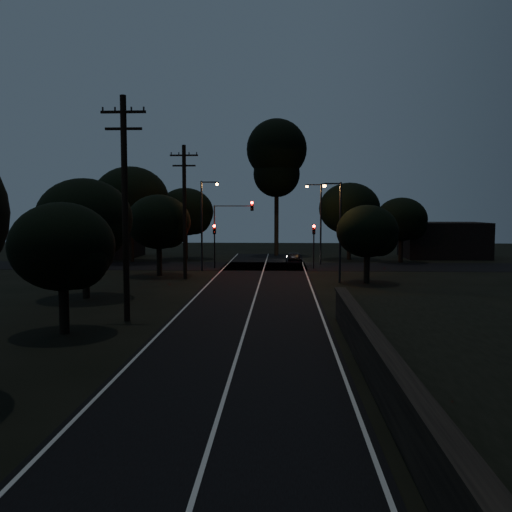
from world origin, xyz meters
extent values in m
plane|color=black|center=(0.00, 0.00, 0.00)|extent=(160.00, 160.00, 0.00)
cube|color=black|center=(0.00, 22.00, 0.01)|extent=(8.00, 70.00, 0.02)
cube|color=black|center=(0.00, 42.00, 0.01)|extent=(60.00, 8.00, 0.02)
cube|color=beige|center=(0.00, 22.00, 0.03)|extent=(0.12, 70.00, 0.01)
cube|color=beige|center=(-3.75, 22.00, 0.03)|extent=(0.12, 70.00, 0.01)
cube|color=beige|center=(3.75, 22.00, 0.03)|extent=(0.12, 70.00, 0.01)
cube|color=black|center=(4.60, 3.00, 0.75)|extent=(0.40, 26.00, 1.50)
cube|color=black|center=(4.60, 3.00, 1.55)|extent=(0.55, 26.00, 0.10)
cube|color=black|center=(8.00, 3.00, 0.60)|extent=(6.50, 26.00, 1.20)
cylinder|color=black|center=(-6.00, 15.00, 5.50)|extent=(0.30, 0.30, 11.00)
cube|color=black|center=(-6.00, 15.00, 10.20)|extent=(2.20, 0.12, 0.12)
cube|color=black|center=(-6.00, 15.00, 9.40)|extent=(1.80, 0.12, 0.12)
cylinder|color=black|center=(-6.00, 32.00, 5.25)|extent=(0.30, 0.30, 10.50)
cube|color=black|center=(-6.00, 32.00, 9.70)|extent=(2.20, 0.12, 0.12)
cube|color=black|center=(-6.00, 32.00, 8.90)|extent=(1.80, 0.12, 0.12)
cylinder|color=black|center=(-8.00, 12.00, 1.08)|extent=(0.44, 0.44, 2.17)
ellipsoid|color=black|center=(-8.00, 12.00, 3.89)|extent=(4.60, 4.60, 3.91)
sphere|color=black|center=(-7.20, 11.54, 3.43)|extent=(2.76, 2.76, 2.76)
cylinder|color=black|center=(-10.50, 22.00, 1.36)|extent=(0.44, 0.44, 2.72)
ellipsoid|color=black|center=(-10.50, 22.00, 4.92)|extent=(5.87, 5.87, 4.99)
sphere|color=black|center=(-9.47, 21.41, 4.34)|extent=(3.52, 3.52, 3.52)
cylinder|color=black|center=(-8.50, 34.00, 1.24)|extent=(0.44, 0.44, 2.48)
ellipsoid|color=black|center=(-8.50, 34.00, 4.47)|extent=(5.30, 5.30, 4.50)
sphere|color=black|center=(-7.57, 33.47, 3.94)|extent=(3.18, 3.18, 3.18)
cylinder|color=black|center=(-9.00, 50.00, 1.44)|extent=(0.44, 0.44, 2.89)
ellipsoid|color=black|center=(-9.00, 50.00, 5.21)|extent=(6.19, 6.19, 5.26)
sphere|color=black|center=(-7.92, 49.38, 4.59)|extent=(3.71, 3.71, 3.71)
cylinder|color=black|center=(-14.00, 46.00, 1.85)|extent=(0.44, 0.44, 3.69)
ellipsoid|color=black|center=(-14.00, 46.00, 6.60)|extent=(7.77, 7.77, 6.60)
sphere|color=black|center=(-12.64, 45.22, 5.83)|extent=(4.66, 4.66, 4.66)
cylinder|color=black|center=(9.00, 50.00, 1.54)|extent=(0.44, 0.44, 3.08)
ellipsoid|color=black|center=(9.00, 50.00, 5.56)|extent=(6.62, 6.62, 5.63)
sphere|color=black|center=(10.16, 49.34, 4.90)|extent=(3.97, 3.97, 3.97)
cylinder|color=black|center=(14.00, 47.00, 1.24)|extent=(0.44, 0.44, 2.48)
ellipsoid|color=black|center=(14.00, 47.00, 4.46)|extent=(5.28, 5.28, 4.49)
sphere|color=black|center=(14.92, 46.47, 3.93)|extent=(3.17, 3.17, 3.17)
cylinder|color=black|center=(8.00, 30.00, 1.08)|extent=(0.44, 0.44, 2.16)
ellipsoid|color=black|center=(8.00, 30.00, 3.88)|extent=(4.59, 4.59, 3.90)
sphere|color=black|center=(8.80, 29.54, 3.42)|extent=(2.75, 2.75, 2.75)
cylinder|color=black|center=(1.00, 55.00, 4.41)|extent=(0.50, 0.50, 8.83)
sphere|color=black|center=(1.00, 55.00, 12.52)|extent=(7.06, 7.06, 7.06)
sphere|color=black|center=(1.00, 55.00, 9.63)|extent=(5.46, 5.46, 5.46)
cube|color=black|center=(-20.00, 52.00, 2.20)|extent=(10.00, 8.00, 4.40)
cube|color=black|center=(20.00, 53.00, 2.00)|extent=(9.00, 7.00, 4.00)
cylinder|color=black|center=(-4.60, 40.00, 1.60)|extent=(0.12, 0.12, 3.20)
cube|color=black|center=(-4.60, 40.00, 3.65)|extent=(0.28, 0.22, 0.90)
sphere|color=#FF0705|center=(-4.60, 39.87, 3.95)|extent=(0.22, 0.22, 0.22)
cylinder|color=black|center=(4.60, 40.00, 1.60)|extent=(0.12, 0.12, 3.20)
cube|color=black|center=(4.60, 40.00, 3.65)|extent=(0.28, 0.22, 0.90)
sphere|color=#FF0705|center=(4.60, 39.87, 3.95)|extent=(0.22, 0.22, 0.22)
cylinder|color=black|center=(-4.60, 40.00, 2.50)|extent=(0.12, 0.12, 5.00)
cube|color=black|center=(-1.10, 40.00, 5.80)|extent=(0.28, 0.22, 0.90)
sphere|color=#FF0705|center=(-1.10, 39.87, 6.10)|extent=(0.22, 0.22, 0.22)
cube|color=black|center=(-2.85, 40.00, 5.80)|extent=(3.50, 0.08, 0.08)
cylinder|color=black|center=(-5.50, 38.00, 4.00)|extent=(0.16, 0.16, 8.00)
cube|color=black|center=(-4.80, 38.00, 7.90)|extent=(1.40, 0.10, 0.10)
cube|color=black|center=(-4.10, 38.00, 7.85)|extent=(0.35, 0.22, 0.12)
sphere|color=orange|center=(-4.10, 38.00, 7.75)|extent=(0.26, 0.26, 0.26)
cylinder|color=black|center=(5.50, 44.00, 4.00)|extent=(0.16, 0.16, 8.00)
cube|color=black|center=(4.80, 44.00, 7.90)|extent=(1.40, 0.10, 0.10)
cube|color=black|center=(4.10, 44.00, 7.85)|extent=(0.35, 0.22, 0.12)
sphere|color=orange|center=(4.10, 44.00, 7.75)|extent=(0.26, 0.26, 0.26)
cylinder|color=black|center=(6.00, 30.00, 3.75)|extent=(0.16, 0.16, 7.50)
cube|color=black|center=(5.40, 30.00, 7.40)|extent=(1.20, 0.10, 0.10)
cube|color=black|center=(4.80, 30.00, 7.35)|extent=(0.35, 0.22, 0.12)
sphere|color=orange|center=(4.80, 30.00, 7.25)|extent=(0.26, 0.26, 0.26)
imported|color=black|center=(2.85, 43.26, 0.67)|extent=(1.66, 3.95, 1.33)
camera|label=1|loc=(1.68, -12.61, 5.55)|focal=40.00mm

